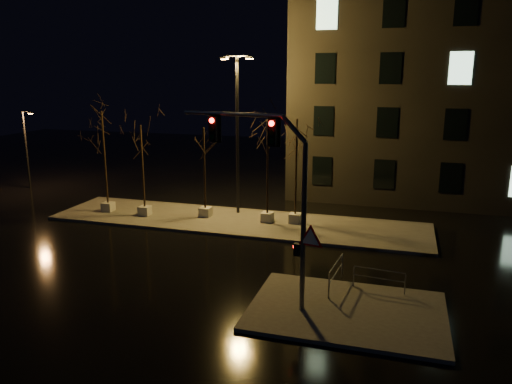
% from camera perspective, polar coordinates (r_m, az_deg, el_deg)
% --- Properties ---
extents(ground, '(90.00, 90.00, 0.00)m').
position_cam_1_polar(ground, '(23.91, -6.97, -7.53)').
color(ground, black).
rests_on(ground, ground).
extents(median, '(22.00, 5.00, 0.15)m').
position_cam_1_polar(median, '(29.17, -2.28, -3.39)').
color(median, '#4E4B46').
rests_on(median, ground).
extents(sidewalk_corner, '(7.00, 5.00, 0.15)m').
position_cam_1_polar(sidewalk_corner, '(18.96, 10.32, -13.23)').
color(sidewalk_corner, '#4E4B46').
rests_on(sidewalk_corner, ground).
extents(building, '(25.00, 12.00, 15.00)m').
position_cam_1_polar(building, '(38.73, 24.37, 10.77)').
color(building, black).
rests_on(building, ground).
extents(tree_0, '(1.80, 1.80, 6.34)m').
position_cam_1_polar(tree_0, '(31.52, -17.08, 6.37)').
color(tree_0, '#B1AFA6').
rests_on(tree_0, median).
extents(tree_1, '(1.80, 1.80, 5.57)m').
position_cam_1_polar(tree_1, '(30.07, -12.96, 5.18)').
color(tree_1, '#B1AFA6').
rests_on(tree_1, median).
extents(tree_2, '(1.80, 1.80, 5.46)m').
position_cam_1_polar(tree_2, '(29.19, -5.98, 5.05)').
color(tree_2, '#B1AFA6').
rests_on(tree_2, median).
extents(tree_3, '(1.80, 1.80, 5.96)m').
position_cam_1_polar(tree_3, '(27.89, 1.34, 5.51)').
color(tree_3, '#B1AFA6').
rests_on(tree_3, median).
extents(tree_4, '(1.80, 1.80, 6.08)m').
position_cam_1_polar(tree_4, '(27.76, 4.65, 5.63)').
color(tree_4, '#B1AFA6').
rests_on(tree_4, median).
extents(traffic_signal_mast, '(5.63, 1.24, 7.00)m').
position_cam_1_polar(traffic_signal_mast, '(17.66, 2.14, 1.12)').
color(traffic_signal_mast, '#57595F').
rests_on(traffic_signal_mast, sidewalk_corner).
extents(streetlight_main, '(2.28, 1.04, 9.37)m').
position_cam_1_polar(streetlight_main, '(29.74, -2.15, 7.72)').
color(streetlight_main, black).
rests_on(streetlight_main, median).
extents(streetlight_far, '(1.13, 0.39, 5.81)m').
position_cam_1_polar(streetlight_far, '(41.12, -24.73, 4.77)').
color(streetlight_far, black).
rests_on(streetlight_far, ground).
extents(guard_rail_a, '(2.03, 0.26, 0.88)m').
position_cam_1_polar(guard_rail_a, '(20.45, 13.89, -9.37)').
color(guard_rail_a, '#57595F').
rests_on(guard_rail_a, sidewalk_corner).
extents(guard_rail_b, '(0.28, 2.25, 1.07)m').
position_cam_1_polar(guard_rail_b, '(20.32, 9.13, -8.93)').
color(guard_rail_b, '#57595F').
rests_on(guard_rail_b, sidewalk_corner).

